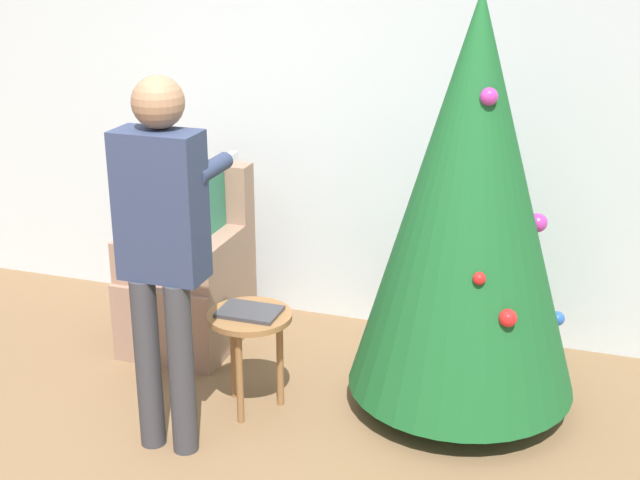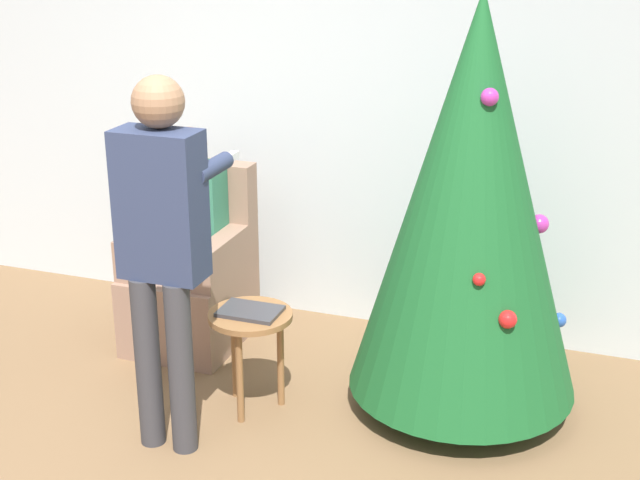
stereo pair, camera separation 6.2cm
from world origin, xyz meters
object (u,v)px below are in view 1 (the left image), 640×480
object	(u,v)px
armchair	(190,282)
side_stool	(250,329)
person_standing	(162,235)
christmas_tree	(470,200)
person_seated	(184,229)

from	to	relation	value
armchair	side_stool	xyz separation A→B (m)	(0.65, -0.62, 0.08)
side_stool	person_standing	bearing A→B (deg)	-120.81
christmas_tree	person_seated	xyz separation A→B (m)	(-1.65, 0.20, -0.40)
armchair	person_standing	world-z (taller)	person_standing
person_seated	side_stool	distance (m)	0.92
christmas_tree	person_seated	distance (m)	1.71
christmas_tree	armchair	size ratio (longest dim) A/B	2.02
person_standing	side_stool	distance (m)	0.77
armchair	side_stool	world-z (taller)	armchair
christmas_tree	side_stool	size ratio (longest dim) A/B	3.95
christmas_tree	armchair	distance (m)	1.82
christmas_tree	person_seated	size ratio (longest dim) A/B	1.64
person_standing	side_stool	world-z (taller)	person_standing
christmas_tree	side_stool	bearing A→B (deg)	-158.74
christmas_tree	armchair	world-z (taller)	christmas_tree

